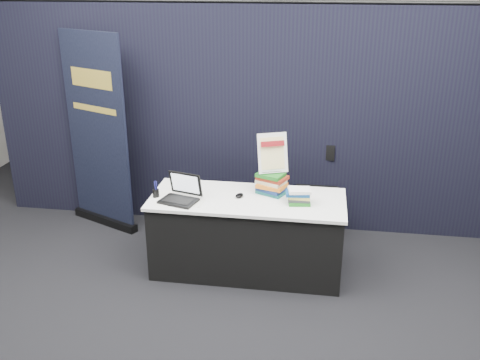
% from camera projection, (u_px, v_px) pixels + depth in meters
% --- Properties ---
extents(floor, '(8.00, 8.00, 0.00)m').
position_uv_depth(floor, '(238.00, 301.00, 4.70)').
color(floor, black).
rests_on(floor, ground).
extents(wall_back, '(8.00, 0.02, 3.50)m').
position_uv_depth(wall_back, '(281.00, 41.00, 7.73)').
color(wall_back, beige).
rests_on(wall_back, floor).
extents(drape_partition, '(6.00, 0.08, 2.40)m').
position_uv_depth(drape_partition, '(261.00, 121.00, 5.73)').
color(drape_partition, black).
rests_on(drape_partition, floor).
extents(display_table, '(1.80, 0.75, 0.75)m').
position_uv_depth(display_table, '(247.00, 234.00, 5.07)').
color(display_table, black).
rests_on(display_table, floor).
extents(laptop, '(0.37, 0.34, 0.25)m').
position_uv_depth(laptop, '(180.00, 194.00, 4.86)').
color(laptop, black).
rests_on(laptop, display_table).
extents(mouse, '(0.09, 0.12, 0.03)m').
position_uv_depth(mouse, '(239.00, 195.00, 4.95)').
color(mouse, black).
rests_on(mouse, display_table).
extents(brochure_left, '(0.29, 0.22, 0.00)m').
position_uv_depth(brochure_left, '(170.00, 202.00, 4.85)').
color(brochure_left, white).
rests_on(brochure_left, display_table).
extents(brochure_mid, '(0.34, 0.30, 0.00)m').
position_uv_depth(brochure_mid, '(171.00, 197.00, 4.96)').
color(brochure_mid, white).
rests_on(brochure_mid, display_table).
extents(brochure_right, '(0.28, 0.21, 0.00)m').
position_uv_depth(brochure_right, '(189.00, 202.00, 4.84)').
color(brochure_right, silver).
rests_on(brochure_right, display_table).
extents(pen_cup, '(0.08, 0.08, 0.08)m').
position_uv_depth(pen_cup, '(156.00, 193.00, 4.94)').
color(pen_cup, black).
rests_on(pen_cup, display_table).
extents(book_stack_tall, '(0.30, 0.27, 0.20)m').
position_uv_depth(book_stack_tall, '(272.00, 183.00, 5.00)').
color(book_stack_tall, '#175956').
rests_on(book_stack_tall, display_table).
extents(book_stack_short, '(0.21, 0.17, 0.14)m').
position_uv_depth(book_stack_short, '(298.00, 196.00, 4.80)').
color(book_stack_short, '#1A631B').
rests_on(book_stack_short, display_table).
extents(info_sign, '(0.30, 0.20, 0.38)m').
position_uv_depth(info_sign, '(273.00, 154.00, 4.92)').
color(info_sign, black).
rests_on(info_sign, book_stack_tall).
extents(pullup_banner, '(0.87, 0.47, 2.15)m').
position_uv_depth(pullup_banner, '(98.00, 144.00, 5.81)').
color(pullup_banner, black).
rests_on(pullup_banner, floor).
extents(stacking_chair, '(0.53, 0.54, 0.97)m').
position_uv_depth(stacking_chair, '(314.00, 187.00, 5.73)').
color(stacking_chair, black).
rests_on(stacking_chair, floor).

